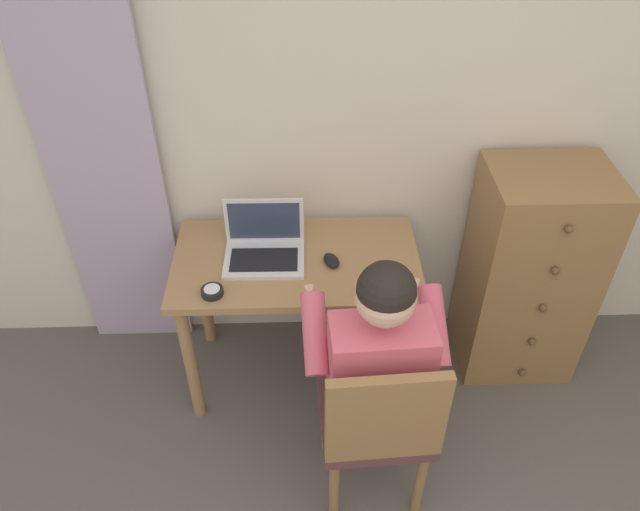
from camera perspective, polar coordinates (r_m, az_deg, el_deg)
The scene contains 10 objects.
wall_back at distance 2.69m, azimuth 8.93°, elevation 13.38°, with size 4.80×0.05×2.50m, color beige.
curtain_panel at distance 2.78m, azimuth -20.08°, elevation 9.59°, with size 0.50×0.03×2.27m, color #B29EBC.
desk at distance 2.71m, azimuth -2.18°, elevation -2.33°, with size 1.06×0.59×0.74m.
dresser at distance 3.00m, azimuth 18.85°, elevation -1.63°, with size 0.53×0.46×1.09m.
chair at distance 2.36m, azimuth 5.45°, elevation -15.28°, with size 0.44×0.42×0.88m.
person_seated at distance 2.33m, azimuth 5.02°, elevation -9.05°, with size 0.55×0.60×1.20m.
laptop at distance 2.62m, azimuth -5.23°, elevation 0.89°, with size 0.34×0.25×0.24m.
computer_mouse at distance 2.59m, azimuth 1.07°, elevation -0.46°, with size 0.06×0.10×0.03m, color black.
desk_clock at distance 2.49m, azimuth -10.05°, elevation -3.34°, with size 0.09×0.09×0.03m.
coffee_mug at distance 2.46m, azimuth 6.72°, elevation -2.46°, with size 0.12×0.08×0.09m.
Camera 1 is at (-0.48, -0.18, 2.42)m, focal length 34.23 mm.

